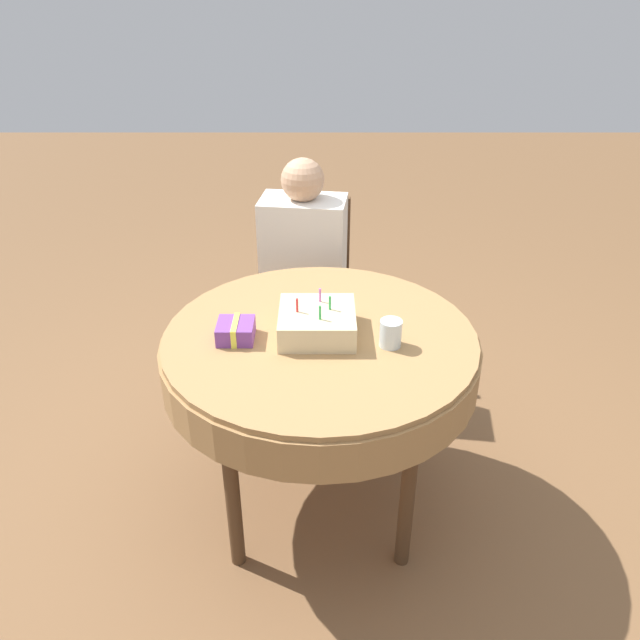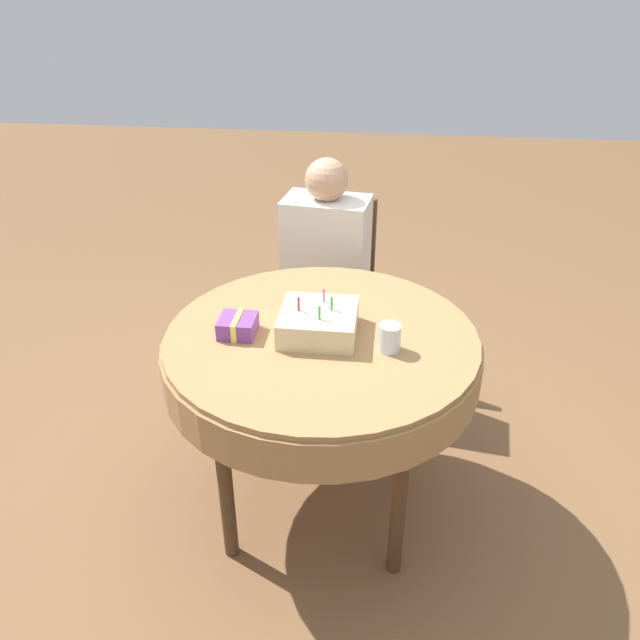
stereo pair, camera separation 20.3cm
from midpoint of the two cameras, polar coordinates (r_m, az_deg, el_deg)
The scene contains 7 objects.
ground_plane at distance 2.53m, azimuth -2.27°, elevation -16.14°, with size 12.00×12.00×0.00m, color brown.
dining_table at distance 2.10m, azimuth -2.64°, elevation -3.46°, with size 1.06×1.06×0.76m.
chair at distance 2.94m, azimuth -3.06°, elevation 3.16°, with size 0.47×0.47×0.89m.
person at distance 2.78m, azimuth -3.50°, elevation 5.63°, with size 0.39×0.36×1.12m.
birthday_cake at distance 2.03m, azimuth -2.99°, elevation -0.26°, with size 0.25×0.25×0.13m.
drinking_glass at distance 1.97m, azimuth 3.70°, elevation -1.32°, with size 0.07×0.07×0.09m.
gift_box at distance 2.04m, azimuth -10.41°, elevation -1.05°, with size 0.12×0.12×0.07m.
Camera 1 is at (0.00, -1.76, 1.82)m, focal length 35.00 mm.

